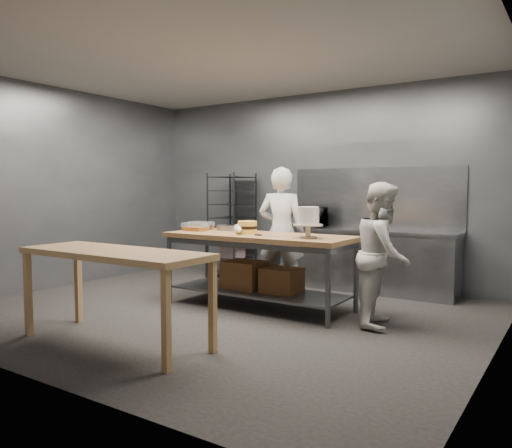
{
  "coord_description": "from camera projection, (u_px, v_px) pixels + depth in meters",
  "views": [
    {
      "loc": [
        3.62,
        -4.71,
        1.48
      ],
      "look_at": [
        0.25,
        0.41,
        1.05
      ],
      "focal_mm": 35.0,
      "sensor_mm": 36.0,
      "label": 1
    }
  ],
  "objects": [
    {
      "name": "ground",
      "position": [
        220.0,
        312.0,
        6.01
      ],
      "size": [
        6.0,
        6.0,
        0.0
      ],
      "primitive_type": "plane",
      "color": "black",
      "rests_on": "ground"
    },
    {
      "name": "back_wall",
      "position": [
        315.0,
        188.0,
        7.99
      ],
      "size": [
        6.0,
        0.04,
        3.0
      ],
      "primitive_type": "cube",
      "color": "#4C4F54",
      "rests_on": "ground"
    },
    {
      "name": "work_table",
      "position": [
        259.0,
        262.0,
        6.24
      ],
      "size": [
        2.4,
        0.9,
        0.92
      ],
      "color": "brown",
      "rests_on": "ground"
    },
    {
      "name": "near_counter",
      "position": [
        114.0,
        259.0,
        4.74
      ],
      "size": [
        2.0,
        0.7,
        0.9
      ],
      "color": "olive",
      "rests_on": "ground"
    },
    {
      "name": "back_counter",
      "position": [
        366.0,
        260.0,
        7.25
      ],
      "size": [
        2.6,
        0.6,
        0.9
      ],
      "color": "slate",
      "rests_on": "ground"
    },
    {
      "name": "splashback_panel",
      "position": [
        374.0,
        198.0,
        7.44
      ],
      "size": [
        2.6,
        0.02,
        0.9
      ],
      "primitive_type": "cube",
      "color": "slate",
      "rests_on": "back_counter"
    },
    {
      "name": "speed_rack",
      "position": [
        232.0,
        226.0,
        8.44
      ],
      "size": [
        0.62,
        0.67,
        1.75
      ],
      "color": "black",
      "rests_on": "ground"
    },
    {
      "name": "chef_behind",
      "position": [
        281.0,
        232.0,
        6.82
      ],
      "size": [
        0.73,
        0.56,
        1.78
      ],
      "primitive_type": "imported",
      "rotation": [
        0.0,
        0.0,
        3.37
      ],
      "color": "silver",
      "rests_on": "ground"
    },
    {
      "name": "chef_right",
      "position": [
        383.0,
        254.0,
        5.39
      ],
      "size": [
        0.73,
        0.86,
        1.55
      ],
      "primitive_type": "imported",
      "rotation": [
        0.0,
        0.0,
        1.77
      ],
      "color": "silver",
      "rests_on": "ground"
    },
    {
      "name": "microwave",
      "position": [
        307.0,
        217.0,
        7.74
      ],
      "size": [
        0.54,
        0.37,
        0.3
      ],
      "primitive_type": "imported",
      "color": "black",
      "rests_on": "back_counter"
    },
    {
      "name": "frosted_cake_stand",
      "position": [
        308.0,
        218.0,
        5.69
      ],
      "size": [
        0.34,
        0.34,
        0.36
      ],
      "color": "#BFB599",
      "rests_on": "work_table"
    },
    {
      "name": "layer_cake",
      "position": [
        247.0,
        227.0,
        6.25
      ],
      "size": [
        0.24,
        0.24,
        0.16
      ],
      "color": "#ECB74B",
      "rests_on": "work_table"
    },
    {
      "name": "cake_pans",
      "position": [
        220.0,
        227.0,
        6.8
      ],
      "size": [
        0.72,
        0.32,
        0.07
      ],
      "color": "gray",
      "rests_on": "work_table"
    },
    {
      "name": "piping_bag",
      "position": [
        239.0,
        230.0,
        6.12
      ],
      "size": [
        0.33,
        0.38,
        0.12
      ],
      "primitive_type": "cone",
      "rotation": [
        1.57,
        0.0,
        0.65
      ],
      "color": "white",
      "rests_on": "work_table"
    },
    {
      "name": "offset_spatula",
      "position": [
        264.0,
        236.0,
        5.95
      ],
      "size": [
        0.36,
        0.02,
        0.02
      ],
      "color": "slate",
      "rests_on": "work_table"
    },
    {
      "name": "pastry_clamshells",
      "position": [
        198.0,
        226.0,
        6.81
      ],
      "size": [
        0.37,
        0.41,
        0.11
      ],
      "color": "#A46020",
      "rests_on": "work_table"
    }
  ]
}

